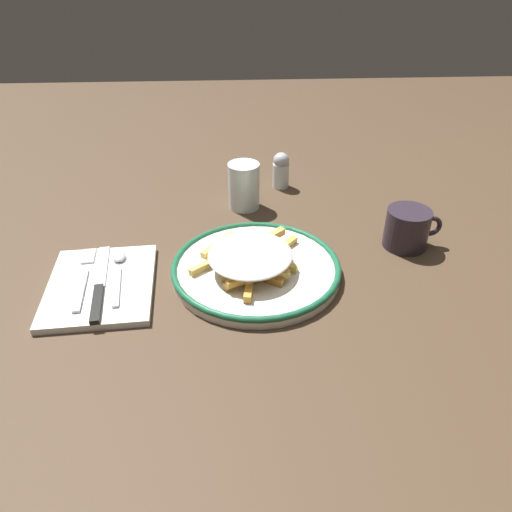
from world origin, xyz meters
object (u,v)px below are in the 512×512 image
object	(u,v)px
salt_shaker	(281,170)
spoon	(118,268)
fries_heap	(251,258)
coffee_mug	(408,228)
fork	(84,278)
water_glass	(244,186)
plate	(256,268)
napkin	(101,285)
knife	(99,288)

from	to	relation	value
salt_shaker	spoon	bearing A→B (deg)	-133.07
fries_heap	coffee_mug	bearing A→B (deg)	15.57
fork	water_glass	distance (m)	0.38
fork	water_glass	bearing A→B (deg)	43.40
plate	napkin	world-z (taller)	plate
spoon	water_glass	bearing A→B (deg)	46.92
fries_heap	fork	world-z (taller)	fries_heap
spoon	salt_shaker	xyz separation A→B (m)	(0.31, 0.33, 0.03)
knife	salt_shaker	world-z (taller)	salt_shaker
napkin	fries_heap	bearing A→B (deg)	4.64
fork	salt_shaker	size ratio (longest dim) A/B	2.16
napkin	spoon	size ratio (longest dim) A/B	1.37
fork	coffee_mug	world-z (taller)	coffee_mug
plate	fork	distance (m)	0.29
knife	water_glass	xyz separation A→B (m)	(0.24, 0.29, 0.03)
knife	spoon	distance (m)	0.06
napkin	knife	xyz separation A→B (m)	(0.00, -0.02, 0.01)
napkin	salt_shaker	size ratio (longest dim) A/B	2.56
fries_heap	plate	bearing A→B (deg)	40.07
spoon	coffee_mug	world-z (taller)	coffee_mug
fork	knife	world-z (taller)	knife
napkin	knife	world-z (taller)	knife
spoon	water_glass	xyz separation A→B (m)	(0.22, 0.24, 0.03)
fries_heap	coffee_mug	distance (m)	0.30
knife	fork	bearing A→B (deg)	135.67
napkin	water_glass	size ratio (longest dim) A/B	2.17
fork	knife	size ratio (longest dim) A/B	0.84
plate	fries_heap	bearing A→B (deg)	-139.93
spoon	knife	bearing A→B (deg)	-111.55
plate	napkin	size ratio (longest dim) A/B	1.37
knife	water_glass	world-z (taller)	water_glass
fork	coffee_mug	size ratio (longest dim) A/B	1.70
plate	salt_shaker	distance (m)	0.35
knife	spoon	world-z (taller)	spoon
fries_heap	water_glass	size ratio (longest dim) A/B	2.09
salt_shaker	water_glass	bearing A→B (deg)	-133.07
fork	spoon	size ratio (longest dim) A/B	1.16
water_glass	salt_shaker	size ratio (longest dim) A/B	1.18
water_glass	knife	bearing A→B (deg)	-129.88
napkin	spoon	bearing A→B (deg)	55.84
fork	spoon	bearing A→B (deg)	23.08
water_glass	coffee_mug	size ratio (longest dim) A/B	0.93
plate	napkin	xyz separation A→B (m)	(-0.26, -0.03, -0.01)
coffee_mug	water_glass	bearing A→B (deg)	149.83
napkin	water_glass	distance (m)	0.37
plate	fork	size ratio (longest dim) A/B	1.63
salt_shaker	coffee_mug	bearing A→B (deg)	-51.87
spoon	fork	bearing A→B (deg)	-156.92
salt_shaker	knife	bearing A→B (deg)	-130.68
spoon	napkin	bearing A→B (deg)	-124.16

